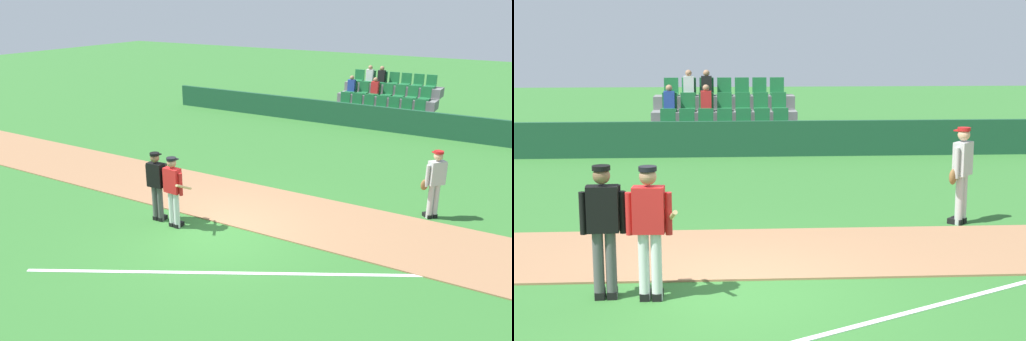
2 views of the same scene
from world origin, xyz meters
TOP-DOWN VIEW (x-y plane):
  - ground_plane at (0.00, 0.00)m, footprint 80.00×80.00m
  - infield_dirt_path at (0.00, 1.82)m, footprint 28.00×2.76m
  - foul_line_chalk at (3.00, -0.50)m, footprint 10.52×5.96m
  - dugout_fence at (0.00, 11.40)m, footprint 20.00×0.16m
  - stadium_bleachers at (-0.02, 13.28)m, footprint 4.45×2.95m
  - batter_red_jersey at (-0.98, -0.26)m, footprint 0.68×0.78m
  - umpire_home_plate at (-1.58, -0.16)m, footprint 0.59×0.32m
  - runner_grey_jersey at (4.22, 3.45)m, footprint 0.54×0.51m

SIDE VIEW (x-z plane):
  - ground_plane at x=0.00m, z-range 0.00..0.00m
  - foul_line_chalk at x=3.00m, z-range 0.00..0.01m
  - infield_dirt_path at x=0.00m, z-range 0.00..0.03m
  - dugout_fence at x=0.00m, z-range 0.00..1.00m
  - stadium_bleachers at x=-0.02m, z-range -0.53..1.77m
  - runner_grey_jersey at x=4.22m, z-range 0.08..1.84m
  - batter_red_jersey at x=-0.98m, z-range 0.09..1.85m
  - umpire_home_plate at x=-1.58m, z-range 0.12..1.88m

